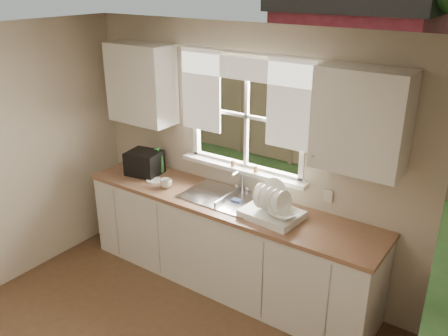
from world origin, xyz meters
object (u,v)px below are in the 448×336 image
Objects in this scene: cup at (166,183)px; black_appliance at (144,163)px; dish_rack at (272,210)px; soap_bottle_a at (159,160)px.

black_appliance reaches higher than cup.
dish_rack is at bearing 14.38° from cup.
dish_rack reaches higher than black_appliance.
black_appliance is (-1.59, 0.08, 0.05)m from dish_rack.
dish_rack reaches higher than cup.
dish_rack reaches higher than soap_bottle_a.
soap_bottle_a reaches higher than cup.
soap_bottle_a is at bearing 153.13° from cup.
dish_rack is 4.48× the size of cup.
black_appliance is at bearing -127.21° from soap_bottle_a.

